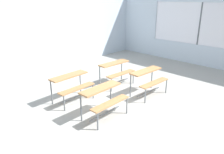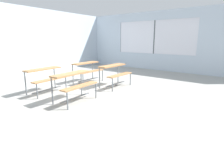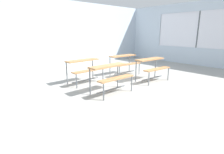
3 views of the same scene
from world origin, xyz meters
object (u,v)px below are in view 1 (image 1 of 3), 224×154
(desk_bench_r0c0, at_px, (104,96))
(desk_bench_r1c1, at_px, (116,69))
(desk_bench_r1c0, at_px, (72,82))
(desk_bench_r0c1, at_px, (149,77))

(desk_bench_r0c0, relative_size, desk_bench_r1c1, 0.99)
(desk_bench_r0c0, distance_m, desk_bench_r1c0, 1.25)
(desk_bench_r0c1, bearing_deg, desk_bench_r0c0, -177.44)
(desk_bench_r1c0, bearing_deg, desk_bench_r0c0, -91.32)
(desk_bench_r1c0, bearing_deg, desk_bench_r0c1, -36.77)
(desk_bench_r0c0, bearing_deg, desk_bench_r1c0, 89.35)
(desk_bench_r0c0, distance_m, desk_bench_r1c1, 2.10)
(desk_bench_r0c1, xyz_separation_m, desk_bench_r1c1, (-0.08, 1.21, 0.00))
(desk_bench_r1c0, relative_size, desk_bench_r1c1, 0.99)
(desk_bench_r0c0, height_order, desk_bench_r1c1, same)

